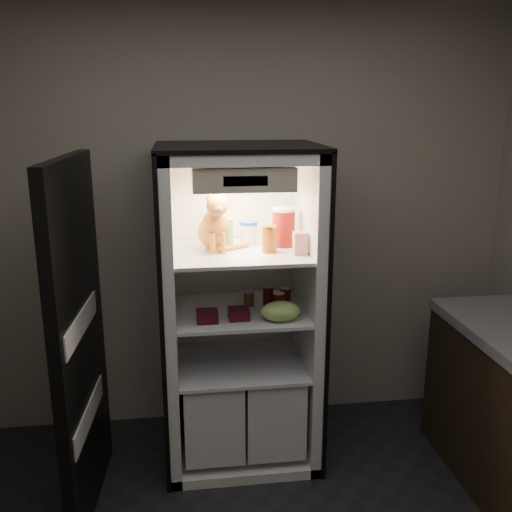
{
  "coord_description": "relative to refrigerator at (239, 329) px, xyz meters",
  "views": [
    {
      "loc": [
        -0.32,
        -1.75,
        2.1
      ],
      "look_at": [
        0.09,
        1.32,
        1.26
      ],
      "focal_mm": 40.0,
      "sensor_mm": 36.0,
      "label": 1
    }
  ],
  "objects": [
    {
      "name": "salsa_jar",
      "position": [
        0.16,
        -0.12,
        0.57
      ],
      "size": [
        0.08,
        0.08,
        0.15
      ],
      "color": "maroon",
      "rests_on": "refrigerator"
    },
    {
      "name": "refrigerator",
      "position": [
        0.0,
        0.0,
        0.0
      ],
      "size": [
        0.9,
        0.72,
        1.88
      ],
      "color": "white",
      "rests_on": "floor"
    },
    {
      "name": "fridge_door",
      "position": [
        -0.85,
        -0.39,
        0.12
      ],
      "size": [
        0.12,
        0.87,
        1.85
      ],
      "rotation": [
        0.0,
        0.0,
        -0.06
      ],
      "color": "black",
      "rests_on": "floor"
    },
    {
      "name": "tabby_cat",
      "position": [
        -0.13,
        -0.01,
        0.63
      ],
      "size": [
        0.31,
        0.34,
        0.36
      ],
      "rotation": [
        0.0,
        0.0,
        0.1
      ],
      "color": "orange",
      "rests_on": "refrigerator"
    },
    {
      "name": "condiment_jar",
      "position": [
        0.06,
        -0.0,
        0.19
      ],
      "size": [
        0.06,
        0.06,
        0.09
      ],
      "color": "brown",
      "rests_on": "refrigerator"
    },
    {
      "name": "soda_can_c",
      "position": [
        0.21,
        -0.15,
        0.21
      ],
      "size": [
        0.07,
        0.07,
        0.12
      ],
      "color": "black",
      "rests_on": "refrigerator"
    },
    {
      "name": "berry_box_left",
      "position": [
        -0.2,
        -0.22,
        0.18
      ],
      "size": [
        0.12,
        0.12,
        0.06
      ],
      "primitive_type": "cube",
      "color": "#4F0D1E",
      "rests_on": "refrigerator"
    },
    {
      "name": "parmesan_shaker",
      "position": [
        -0.07,
        -0.02,
        0.59
      ],
      "size": [
        0.07,
        0.07,
        0.18
      ],
      "color": "#258A34",
      "rests_on": "refrigerator"
    },
    {
      "name": "soda_can_b",
      "position": [
        0.27,
        -0.05,
        0.21
      ],
      "size": [
        0.06,
        0.06,
        0.11
      ],
      "color": "black",
      "rests_on": "refrigerator"
    },
    {
      "name": "room_shell",
      "position": [
        0.0,
        -1.38,
        0.83
      ],
      "size": [
        3.6,
        3.6,
        3.6
      ],
      "color": "white",
      "rests_on": "floor"
    },
    {
      "name": "berry_box_right",
      "position": [
        -0.02,
        -0.21,
        0.18
      ],
      "size": [
        0.11,
        0.11,
        0.06
      ],
      "primitive_type": "cube",
      "color": "#4F0D1E",
      "rests_on": "refrigerator"
    },
    {
      "name": "mayo_tub",
      "position": [
        0.06,
        0.05,
        0.57
      ],
      "size": [
        0.1,
        0.1,
        0.14
      ],
      "color": "white",
      "rests_on": "refrigerator"
    },
    {
      "name": "pepper_jar",
      "position": [
        0.26,
        0.01,
        0.61
      ],
      "size": [
        0.13,
        0.13,
        0.22
      ],
      "color": "maroon",
      "rests_on": "refrigerator"
    },
    {
      "name": "cream_carton",
      "position": [
        0.32,
        -0.18,
        0.56
      ],
      "size": [
        0.07,
        0.07,
        0.12
      ],
      "primitive_type": "cube",
      "color": "white",
      "rests_on": "refrigerator"
    },
    {
      "name": "soda_can_a",
      "position": [
        0.17,
        -0.01,
        0.21
      ],
      "size": [
        0.06,
        0.06,
        0.11
      ],
      "color": "black",
      "rests_on": "refrigerator"
    },
    {
      "name": "grape_bag",
      "position": [
        0.2,
        -0.26,
        0.2
      ],
      "size": [
        0.21,
        0.16,
        0.11
      ],
      "primitive_type": "ellipsoid",
      "color": "#91B755",
      "rests_on": "refrigerator"
    }
  ]
}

